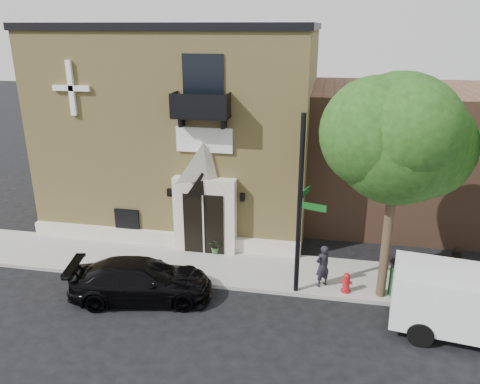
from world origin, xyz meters
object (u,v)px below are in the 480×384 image
object	(u,v)px
black_sedan	(141,280)
street_sign	(300,207)
fire_hydrant	(346,283)
pedestrian_near	(323,266)
pedestrian_far	(455,270)
dumpster	(422,284)

from	to	relation	value
black_sedan	street_sign	size ratio (longest dim) A/B	0.77
street_sign	black_sedan	bearing A→B (deg)	-150.04
fire_hydrant	street_sign	bearing A→B (deg)	-172.70
black_sedan	pedestrian_near	size ratio (longest dim) A/B	3.06
street_sign	pedestrian_far	distance (m)	6.07
pedestrian_near	pedestrian_far	xyz separation A→B (m)	(4.64, 0.46, 0.07)
fire_hydrant	pedestrian_far	bearing A→B (deg)	10.94
dumpster	pedestrian_near	world-z (taller)	pedestrian_near
pedestrian_near	street_sign	bearing A→B (deg)	-10.25
dumpster	pedestrian_far	xyz separation A→B (m)	(1.25, 0.81, 0.23)
fire_hydrant	pedestrian_near	xyz separation A→B (m)	(-0.87, 0.27, 0.44)
black_sedan	street_sign	world-z (taller)	street_sign
pedestrian_near	pedestrian_far	world-z (taller)	pedestrian_far
street_sign	pedestrian_near	world-z (taller)	street_sign
pedestrian_near	dumpster	bearing A→B (deg)	134.77
fire_hydrant	dumpster	bearing A→B (deg)	-1.92
street_sign	fire_hydrant	xyz separation A→B (m)	(1.74, 0.22, -2.87)
fire_hydrant	pedestrian_near	world-z (taller)	pedestrian_near
fire_hydrant	pedestrian_far	world-z (taller)	pedestrian_far
black_sedan	dumpster	distance (m)	9.75
black_sedan	pedestrian_far	world-z (taller)	pedestrian_far
street_sign	dumpster	xyz separation A→B (m)	(4.27, 0.14, -2.59)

